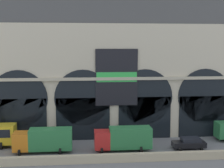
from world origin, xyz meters
TOP-DOWN VIEW (x-y plane):
  - ground_plane at (0.00, 0.00)m, footprint 200.00×200.00m
  - quay_parapet_wall at (0.00, -4.85)m, footprint 90.00×0.70m
  - station_building at (0.03, 7.83)m, footprint 47.75×6.07m
  - box_truck_midwest at (-9.74, -0.34)m, footprint 7.50×2.91m
  - box_truck_center at (0.68, -0.61)m, footprint 7.50×2.91m
  - car_mideast at (9.57, -0.73)m, footprint 4.40×2.22m

SIDE VIEW (x-z plane):
  - ground_plane at x=0.00m, z-range 0.00..0.00m
  - quay_parapet_wall at x=0.00m, z-range 0.00..0.99m
  - car_mideast at x=9.57m, z-range 0.03..1.58m
  - box_truck_midwest at x=-9.74m, z-range 0.14..3.26m
  - box_truck_center at x=0.68m, z-range 0.14..3.26m
  - station_building at x=0.03m, z-range -0.26..20.80m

